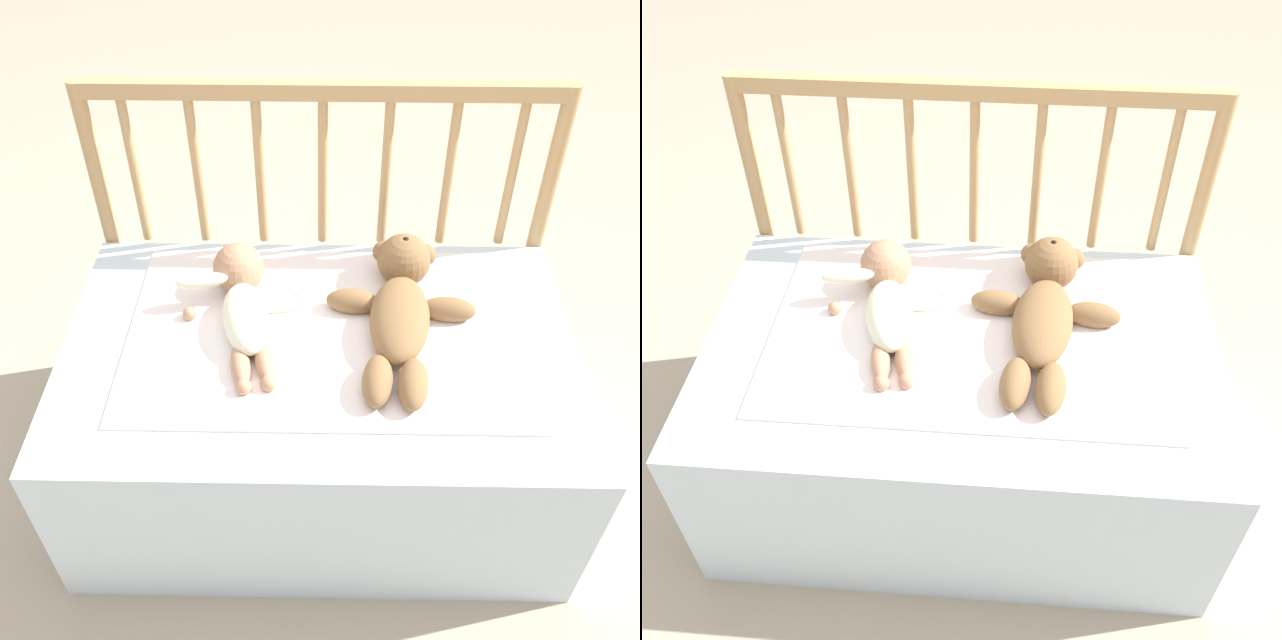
% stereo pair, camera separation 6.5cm
% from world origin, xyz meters
% --- Properties ---
extents(ground_plane, '(12.00, 12.00, 0.00)m').
position_xyz_m(ground_plane, '(0.00, 0.00, 0.00)').
color(ground_plane, tan).
extents(crib_mattress, '(1.07, 0.68, 0.43)m').
position_xyz_m(crib_mattress, '(0.00, 0.00, 0.22)').
color(crib_mattress, silver).
rests_on(crib_mattress, ground_plane).
extents(crib_rail, '(1.07, 0.04, 0.83)m').
position_xyz_m(crib_rail, '(0.00, 0.36, 0.57)').
color(crib_rail, tan).
rests_on(crib_rail, ground_plane).
extents(blanket, '(0.84, 0.54, 0.01)m').
position_xyz_m(blanket, '(0.02, 0.04, 0.43)').
color(blanket, white).
rests_on(blanket, crib_mattress).
extents(teddy_bear, '(0.33, 0.47, 0.12)m').
position_xyz_m(teddy_bear, '(0.17, 0.08, 0.48)').
color(teddy_bear, olive).
rests_on(teddy_bear, crib_mattress).
extents(baby, '(0.29, 0.39, 0.11)m').
position_xyz_m(baby, '(-0.16, 0.09, 0.47)').
color(baby, '#EAEACC').
rests_on(baby, crib_mattress).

